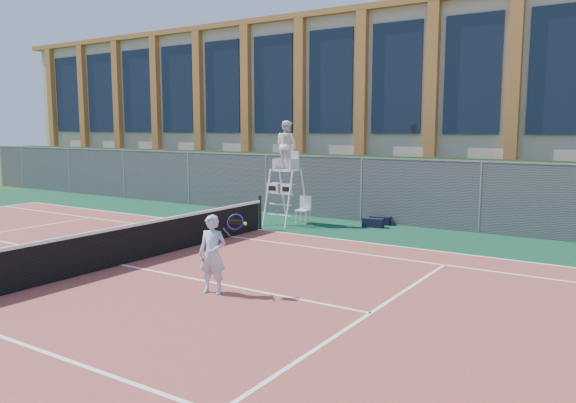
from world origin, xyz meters
The scene contains 12 objects.
ground centered at (0.00, 0.00, 0.00)m, with size 120.00×120.00×0.00m, color #233814.
apron centered at (0.00, 1.00, 0.01)m, with size 36.00×20.00×0.01m, color #0C3522.
tennis_court centered at (0.00, 0.00, 0.02)m, with size 23.77×10.97×0.02m, color brown.
tennis_net centered at (0.00, 0.00, 0.54)m, with size 0.10×11.30×1.10m.
fence centered at (0.00, 8.80, 1.10)m, with size 40.00×0.06×2.20m, color #595E60, non-canonical shape.
hedge centered at (0.00, 10.00, 1.10)m, with size 40.00×1.40×2.20m, color black.
building centered at (0.00, 17.95, 4.15)m, with size 45.00×10.60×8.22m.
umpire_chair centered at (0.07, 7.05, 2.56)m, with size 0.98×1.51×3.51m.
plastic_chair centered at (0.53, 7.44, 0.55)m, with size 0.46×0.46×0.92m.
sports_bag_near centered at (2.84, 7.97, 0.16)m, with size 0.68×0.27×0.29m, color black.
sports_bag_far centered at (2.81, 8.59, 0.15)m, with size 0.69×0.30×0.27m, color black.
tennis_player centered at (3.32, -0.56, 0.81)m, with size 0.92×0.67×1.57m.
Camera 1 is at (10.30, -8.68, 3.23)m, focal length 35.00 mm.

